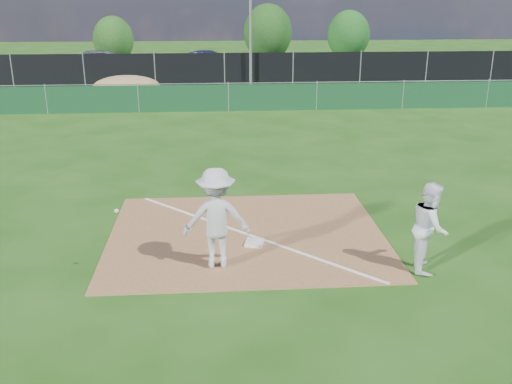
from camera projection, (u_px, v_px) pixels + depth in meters
ground at (233, 138)px, 21.05m from camera, size 90.00×90.00×0.00m
infield_dirt at (247, 235)px, 12.57m from camera, size 6.00×5.00×0.02m
foul_line at (247, 234)px, 12.57m from camera, size 5.01×5.01×0.01m
green_fence at (228, 98)px, 25.55m from camera, size 44.00×0.05×1.20m
dirt_mound at (127, 87)px, 28.51m from camera, size 3.38×2.60×1.17m
black_fence at (225, 69)px, 32.99m from camera, size 46.00×0.04×1.80m
parking_lot at (223, 73)px, 37.99m from camera, size 46.00×9.00×0.01m
light_pole at (250, 13)px, 31.78m from camera, size 0.16×0.16×8.00m
first_base at (254, 243)px, 12.05m from camera, size 0.45×0.45×0.08m
play_at_first at (216, 218)px, 10.80m from camera, size 2.48×0.77×1.98m
runner at (430, 227)px, 10.76m from camera, size 0.86×0.99×1.75m
car_left at (105, 61)px, 37.14m from camera, size 4.85×2.02×1.64m
car_mid at (208, 63)px, 36.81m from camera, size 4.82×3.02×1.50m
car_right at (287, 64)px, 37.76m from camera, size 4.21×2.16×1.17m
tree_left at (113, 40)px, 41.90m from camera, size 2.95×2.95×3.50m
tree_mid at (268, 32)px, 43.01m from camera, size 3.65×3.65×4.33m
tree_right at (348, 35)px, 44.00m from camera, size 3.25×3.25×3.85m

